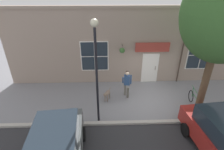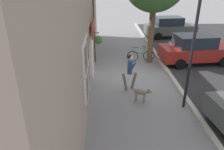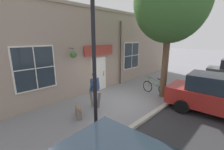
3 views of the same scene
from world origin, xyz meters
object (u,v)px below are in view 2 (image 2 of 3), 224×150
at_px(pedestrian_walking, 130,69).
at_px(street_lamp, 196,28).
at_px(parked_car_mid_block, 196,49).
at_px(parked_car_far_end, 170,27).
at_px(leaning_bicycle, 141,55).
at_px(dog_on_leash, 142,92).

distance_m(pedestrian_walking, street_lamp, 3.42).
distance_m(parked_car_mid_block, parked_car_far_end, 6.34).
relative_size(leaning_bicycle, parked_car_far_end, 0.39).
height_order(leaning_bicycle, parked_car_mid_block, parked_car_mid_block).
bearing_deg(dog_on_leash, parked_car_far_end, 68.97).
relative_size(pedestrian_walking, parked_car_far_end, 0.39).
xyz_separation_m(parked_car_mid_block, parked_car_far_end, (0.17, 6.33, 0.00)).
bearing_deg(parked_car_mid_block, leaning_bicycle, 172.66).
bearing_deg(parked_car_far_end, street_lamp, -102.45).
bearing_deg(parked_car_mid_block, parked_car_far_end, 88.43).
bearing_deg(street_lamp, leaning_bicycle, 100.08).
bearing_deg(leaning_bicycle, street_lamp, -79.92).
bearing_deg(leaning_bicycle, dog_on_leash, -98.37).
distance_m(pedestrian_walking, parked_car_mid_block, 5.50).
bearing_deg(street_lamp, parked_car_mid_block, 64.88).
relative_size(dog_on_leash, parked_car_mid_block, 0.21).
height_order(pedestrian_walking, parked_car_mid_block, parked_car_mid_block).
bearing_deg(parked_car_far_end, dog_on_leash, -111.03).
xyz_separation_m(pedestrian_walking, street_lamp, (2.07, -1.62, 2.19)).
bearing_deg(leaning_bicycle, parked_car_mid_block, -7.34).
height_order(parked_car_mid_block, street_lamp, street_lamp).
relative_size(leaning_bicycle, parked_car_mid_block, 0.39).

